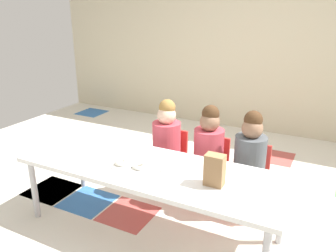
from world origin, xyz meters
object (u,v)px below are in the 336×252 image
Objects in this scene: donut_powdered_loose at (139,166)px; paper_bag_brown at (215,170)px; paper_plate_near_edge at (121,165)px; paper_plate_center_table at (172,169)px; craft_table at (150,171)px; seated_child_near_camera at (167,138)px; seated_child_far_right at (250,154)px; donut_powdered_on_plate at (121,162)px; seated_child_middle_seat at (209,146)px.

paper_bag_brown is at bearing 1.38° from donut_powdered_loose.
paper_plate_center_table is at bearing 16.95° from paper_plate_near_edge.
craft_table is 0.10m from donut_powdered_loose.
seated_child_near_camera reaches higher than paper_plate_near_edge.
seated_child_near_camera is at bearing 120.48° from paper_plate_center_table.
paper_bag_brown is at bearing -4.80° from craft_table.
seated_child_far_right is 0.71m from paper_plate_center_table.
seated_child_near_camera and seated_child_far_right have the same top height.
craft_table is at bearing -136.70° from seated_child_far_right.
paper_plate_near_edge is at bearing -176.92° from paper_bag_brown.
donut_powdered_on_plate is (-0.37, -0.11, 0.02)m from paper_plate_center_table.
seated_child_far_right is 0.64m from paper_bag_brown.
seated_child_far_right is 4.17× the size of paper_bag_brown.
seated_child_far_right reaches higher than paper_plate_near_edge.
paper_plate_near_edge is 0.02m from donut_powdered_on_plate.
paper_bag_brown is (0.68, -0.63, 0.11)m from seated_child_near_camera.
paper_bag_brown reaches higher than donut_powdered_loose.
paper_bag_brown is 1.22× the size of paper_plate_near_edge.
paper_plate_center_table is 1.70× the size of donut_powdered_loose.
paper_plate_near_edge is at bearing -163.05° from paper_plate_center_table.
donut_powdered_loose is at bearing -116.08° from seated_child_middle_seat.
donut_powdered_on_plate is (0.00, 0.00, 0.02)m from paper_plate_near_edge.
donut_powdered_loose is at bearing -158.79° from paper_plate_center_table.
donut_powdered_loose is (-0.58, -0.01, -0.10)m from paper_bag_brown.
craft_table is 0.23m from donut_powdered_on_plate.
paper_bag_brown reaches higher than craft_table.
craft_table is 2.24× the size of seated_child_far_right.
paper_plate_center_table is (0.33, -0.55, 0.01)m from seated_child_near_camera.
paper_plate_near_edge is (-0.46, -0.67, 0.01)m from seated_child_middle_seat.
paper_bag_brown is 0.38m from paper_plate_center_table.
seated_child_near_camera is at bearing 180.00° from seated_child_far_right.
paper_plate_near_edge is at bearing -140.87° from seated_child_far_right.
seated_child_far_right is at bearing 0.00° from seated_child_middle_seat.
donut_powdered_loose reaches higher than paper_plate_near_edge.
seated_child_near_camera reaches higher than donut_powdered_on_plate.
donut_powdered_on_plate is at bearing -140.87° from seated_child_far_right.
seated_child_far_right is at bearing 51.03° from paper_plate_center_table.
seated_child_far_right is 0.93m from donut_powdered_loose.
seated_child_near_camera is at bearing 98.72° from donut_powdered_loose.
seated_child_far_right is 5.10× the size of paper_plate_center_table.
paper_plate_near_edge reaches higher than craft_table.
paper_plate_center_table is (0.17, 0.03, 0.05)m from craft_table.
seated_child_near_camera is at bearing 104.86° from craft_table.
paper_plate_near_edge is (-0.20, -0.08, 0.05)m from craft_table.
seated_child_far_right reaches higher than donut_powdered_on_plate.
craft_table is 0.85m from seated_child_far_right.
donut_powdered_on_plate reaches higher than paper_plate_near_edge.
paper_plate_near_edge is at bearing -93.97° from seated_child_near_camera.
seated_child_middle_seat is 8.65× the size of donut_powdered_loose.
craft_table is 2.24× the size of seated_child_middle_seat.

